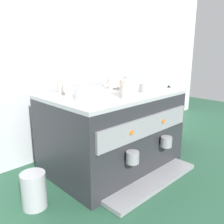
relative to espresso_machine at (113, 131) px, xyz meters
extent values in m
plane|color=#28563D|center=(0.00, 0.01, -0.20)|extent=(4.00, 4.00, 0.00)
cube|color=silver|center=(0.00, 0.34, 0.37)|extent=(2.80, 0.03, 1.14)
cube|color=#2D2D33|center=(0.00, 0.01, -0.01)|extent=(0.66, 0.44, 0.38)
cube|color=#B7B7BC|center=(0.00, 0.01, 0.19)|extent=(0.66, 0.44, 0.02)
cube|color=#939399|center=(0.00, -0.22, 0.08)|extent=(0.60, 0.01, 0.09)
cylinder|color=orange|center=(-0.11, -0.23, 0.08)|extent=(0.02, 0.01, 0.02)
cylinder|color=orange|center=(0.11, -0.23, 0.08)|extent=(0.02, 0.01, 0.02)
cube|color=#939399|center=(0.00, -0.27, -0.19)|extent=(0.56, 0.12, 0.02)
cylinder|color=#939399|center=(-0.12, -0.25, -0.03)|extent=(0.06, 0.06, 0.05)
cylinder|color=#939399|center=(0.12, -0.25, -0.03)|extent=(0.06, 0.06, 0.05)
cylinder|color=beige|center=(0.10, 0.09, 0.24)|extent=(0.07, 0.07, 0.07)
torus|color=beige|center=(0.05, 0.10, 0.24)|extent=(0.06, 0.02, 0.05)
cylinder|color=beige|center=(0.05, -0.07, 0.24)|extent=(0.07, 0.07, 0.08)
torus|color=beige|center=(0.05, -0.02, 0.24)|extent=(0.02, 0.06, 0.06)
cylinder|color=beige|center=(-0.18, 0.16, 0.23)|extent=(0.07, 0.07, 0.07)
torus|color=beige|center=(-0.20, 0.12, 0.23)|extent=(0.04, 0.05, 0.05)
cylinder|color=beige|center=(-0.04, -0.14, 0.24)|extent=(0.07, 0.07, 0.08)
torus|color=beige|center=(-0.01, -0.10, 0.24)|extent=(0.05, 0.05, 0.06)
cylinder|color=silver|center=(-0.17, -0.02, 0.22)|extent=(0.12, 0.12, 0.04)
cylinder|color=silver|center=(-0.17, -0.02, 0.21)|extent=(0.07, 0.07, 0.01)
cylinder|color=silver|center=(0.16, -0.11, 0.22)|extent=(0.12, 0.12, 0.04)
cylinder|color=silver|center=(0.16, -0.11, 0.21)|extent=(0.06, 0.06, 0.01)
cylinder|color=silver|center=(0.22, 0.06, 0.22)|extent=(0.09, 0.09, 0.04)
cylinder|color=silver|center=(0.22, 0.06, 0.21)|extent=(0.05, 0.05, 0.01)
cylinder|color=black|center=(0.51, 0.00, -0.05)|extent=(0.16, 0.16, 0.29)
cone|color=black|center=(0.51, 0.00, 0.14)|extent=(0.14, 0.14, 0.09)
cylinder|color=#B7B7BC|center=(-0.47, -0.04, -0.12)|extent=(0.10, 0.10, 0.15)
camera|label=1|loc=(-0.84, -0.86, 0.42)|focal=39.41mm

